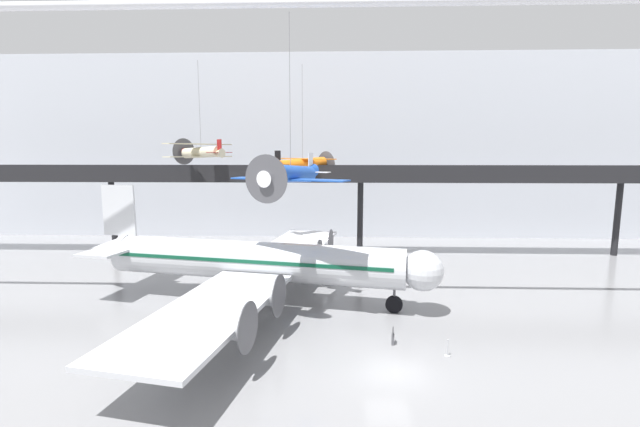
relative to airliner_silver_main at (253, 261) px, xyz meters
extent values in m
plane|color=gray|center=(9.73, -11.12, -3.35)|extent=(260.00, 260.00, 0.00)
cube|color=silver|center=(9.73, 28.79, 9.55)|extent=(140.00, 3.00, 25.82)
cube|color=black|center=(9.73, 16.37, 5.83)|extent=(110.00, 3.20, 0.90)
cube|color=black|center=(9.73, 14.83, 6.83)|extent=(110.00, 0.12, 1.10)
cylinder|color=black|center=(-20.52, 17.33, 1.01)|extent=(0.70, 0.70, 8.74)
cylinder|color=black|center=(9.73, 17.33, 1.01)|extent=(0.70, 0.70, 8.74)
cylinder|color=black|center=(39.98, 17.33, 1.01)|extent=(0.70, 0.70, 8.74)
cylinder|color=silver|center=(9.73, -3.07, 18.81)|extent=(120.00, 0.60, 0.60)
cylinder|color=silver|center=(0.10, -0.02, 0.08)|extent=(24.53, 7.67, 3.13)
sphere|color=silver|center=(13.25, -2.54, 0.08)|extent=(3.07, 3.07, 3.07)
cone|color=silver|center=(-13.20, 2.53, 0.31)|extent=(4.54, 3.59, 2.88)
cube|color=#0F4C33|center=(0.10, -0.02, 0.39)|extent=(22.87, 7.41, 0.28)
cube|color=silver|center=(2.70, 9.01, -0.63)|extent=(8.50, 16.38, 0.28)
cube|color=silver|center=(-0.83, -9.37, -0.63)|extent=(8.50, 16.38, 0.28)
cylinder|color=silver|center=(3.72, 5.32, -0.58)|extent=(3.07, 2.01, 1.50)
cylinder|color=#4C4C51|center=(5.25, 5.03, -0.58)|extent=(0.60, 2.81, 2.85)
cylinder|color=silver|center=(4.72, 10.53, -0.58)|extent=(3.07, 2.01, 1.50)
cylinder|color=#4C4C51|center=(6.25, 10.23, -0.58)|extent=(0.60, 2.81, 2.85)
cylinder|color=silver|center=(1.49, -6.32, -0.58)|extent=(3.07, 2.01, 1.50)
cylinder|color=#4C4C51|center=(3.02, -6.62, -0.58)|extent=(0.60, 2.81, 2.85)
cylinder|color=silver|center=(0.49, -11.53, -0.58)|extent=(3.07, 2.01, 1.50)
cylinder|color=#4C4C51|center=(2.02, -11.82, -0.58)|extent=(0.60, 2.81, 2.85)
cube|color=silver|center=(-11.97, 2.30, 3.83)|extent=(3.10, 0.78, 4.38)
cube|color=silver|center=(-11.67, 2.24, 0.70)|extent=(4.60, 8.58, 0.20)
cylinder|color=#4C4C51|center=(11.23, -2.16, -2.10)|extent=(0.20, 0.20, 1.21)
cylinder|color=black|center=(11.23, -2.16, -2.70)|extent=(1.35, 0.62, 1.30)
cylinder|color=#4C4C51|center=(0.85, 2.39, -2.10)|extent=(0.20, 0.20, 1.21)
cylinder|color=black|center=(0.85, 2.39, -2.70)|extent=(1.35, 0.62, 1.30)
cylinder|color=#4C4C51|center=(-0.09, -2.53, -2.10)|extent=(0.20, 0.20, 1.21)
cylinder|color=black|center=(-0.09, -2.53, -2.70)|extent=(1.35, 0.62, 1.30)
cylinder|color=beige|center=(-7.70, 12.21, 8.78)|extent=(5.11, 3.99, 1.31)
cone|color=maroon|center=(-10.03, 13.81, 8.88)|extent=(1.31, 1.34, 1.01)
cylinder|color=#4C4C51|center=(-10.19, 13.92, 8.89)|extent=(1.68, 2.42, 2.91)
cone|color=beige|center=(-5.53, 10.72, 8.69)|extent=(1.76, 1.62, 1.00)
cube|color=beige|center=(-7.97, 12.39, 9.68)|extent=(5.69, 7.47, 0.10)
cube|color=beige|center=(-7.97, 12.39, 8.33)|extent=(5.69, 7.47, 0.10)
cube|color=maroon|center=(-5.26, 10.53, 9.45)|extent=(0.58, 0.42, 1.34)
cube|color=maroon|center=(-5.26, 10.53, 8.78)|extent=(2.19, 2.77, 0.06)
cylinder|color=slate|center=(-7.70, 12.21, 13.82)|extent=(0.04, 0.04, 8.96)
cylinder|color=orange|center=(3.07, 14.15, 7.50)|extent=(5.40, 4.87, 1.57)
cone|color=black|center=(5.45, 16.19, 7.32)|extent=(1.48, 1.49, 1.12)
cylinder|color=#4C4C51|center=(5.62, 16.33, 7.31)|extent=(2.13, 2.48, 3.22)
cone|color=orange|center=(0.85, 12.25, 7.66)|extent=(1.95, 1.88, 1.14)
cube|color=orange|center=(3.34, 14.39, 8.08)|extent=(6.99, 7.82, 0.10)
cube|color=black|center=(0.57, 12.01, 8.24)|extent=(0.59, 0.52, 1.49)
cube|color=black|center=(0.57, 12.01, 7.50)|extent=(2.65, 2.92, 0.06)
cylinder|color=slate|center=(3.07, 14.15, 13.18)|extent=(0.04, 0.04, 10.12)
cylinder|color=#1E4CAD|center=(3.51, -3.14, 7.27)|extent=(3.44, 5.95, 1.55)
cone|color=white|center=(2.31, -5.98, 7.10)|extent=(1.39, 1.33, 1.10)
cylinder|color=#4C4C51|center=(2.22, -6.18, 7.08)|extent=(2.94, 1.27, 3.17)
cone|color=#1E4CAD|center=(4.63, -0.49, 7.43)|extent=(1.59, 1.91, 1.12)
cube|color=#1E4CAD|center=(3.37, -3.47, 6.90)|extent=(8.76, 4.79, 0.10)
cube|color=white|center=(4.77, -0.16, 8.00)|extent=(0.34, 0.68, 1.46)
cube|color=white|center=(4.77, -0.16, 7.27)|extent=(3.20, 1.90, 0.06)
cylinder|color=slate|center=(3.51, -3.14, 13.05)|extent=(0.04, 0.04, 10.35)
cylinder|color=#B2B5BA|center=(13.49, -9.15, -3.33)|extent=(0.36, 0.36, 0.04)
cylinder|color=#B2B5BA|center=(13.49, -9.15, -2.84)|extent=(0.07, 0.07, 0.95)
sphere|color=#B2B5BA|center=(13.49, -9.15, -2.32)|extent=(0.10, 0.10, 0.10)
cube|color=#4C4C51|center=(10.42, -7.65, -3.00)|extent=(0.20, 0.41, 0.70)
cube|color=#232326|center=(10.42, -7.65, -2.47)|extent=(0.11, 0.78, 0.73)
camera|label=1|loc=(6.67, -33.62, 8.79)|focal=24.00mm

